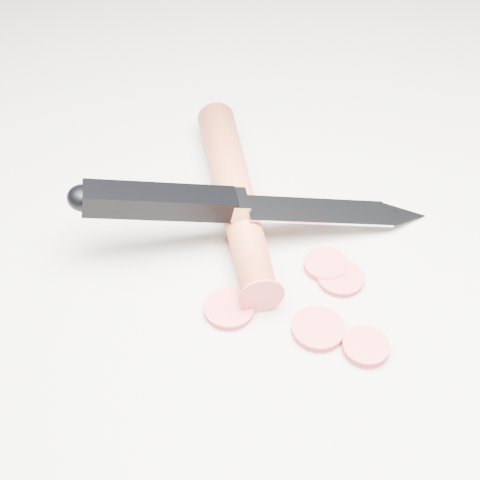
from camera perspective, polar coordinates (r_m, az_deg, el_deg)
name	(u,v)px	position (r m, az deg, el deg)	size (l,w,h in m)	color
ground	(267,266)	(0.52, 2.33, -2.23)	(2.40, 2.40, 0.00)	beige
carrot	(235,195)	(0.55, -0.41, 3.90)	(0.03, 0.03, 0.22)	#D6552F
carrot_slice_0	(366,347)	(0.47, 10.67, -8.96)	(0.03, 0.03, 0.01)	#ED514F
carrot_slice_1	(341,278)	(0.51, 8.58, -3.25)	(0.04, 0.04, 0.01)	#ED514F
carrot_slice_2	(229,309)	(0.49, -0.94, -5.90)	(0.04, 0.04, 0.01)	#ED514F
carrot_slice_3	(318,329)	(0.48, 6.70, -7.54)	(0.04, 0.04, 0.01)	#ED514F
carrot_slice_4	(326,265)	(0.52, 7.34, -2.13)	(0.03, 0.03, 0.01)	#ED514F
kitchen_knife	(259,202)	(0.52, 1.61, 3.27)	(0.28, 0.11, 0.07)	#B8BABF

